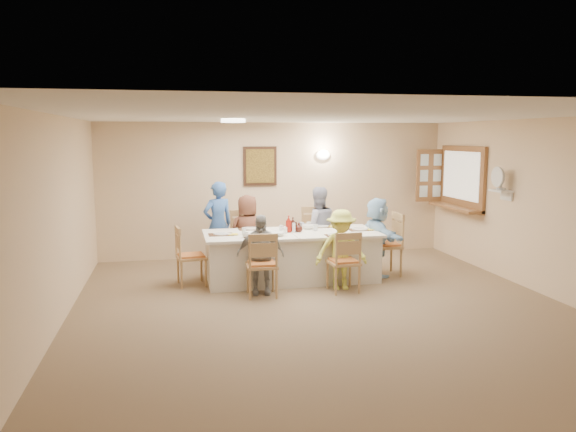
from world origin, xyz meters
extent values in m
plane|color=#836449|center=(0.00, 0.00, 0.00)|extent=(7.00, 7.00, 0.00)
plane|color=beige|center=(0.00, 3.50, 1.25)|extent=(6.50, 0.00, 6.50)
plane|color=beige|center=(0.00, -3.50, 1.25)|extent=(6.50, 0.00, 6.50)
plane|color=beige|center=(-3.25, 0.00, 1.25)|extent=(0.00, 7.00, 7.00)
plane|color=beige|center=(3.25, 0.00, 1.25)|extent=(0.00, 7.00, 7.00)
plane|color=white|center=(0.00, 0.00, 2.50)|extent=(7.00, 7.00, 0.00)
cube|color=#371E13|center=(-0.30, 3.47, 1.70)|extent=(0.62, 0.04, 0.72)
cube|color=black|center=(-0.30, 3.45, 1.70)|extent=(0.52, 0.02, 0.62)
ellipsoid|color=white|center=(0.90, 3.44, 1.90)|extent=(0.26, 0.09, 0.18)
cylinder|color=white|center=(-1.00, 1.50, 2.47)|extent=(0.36, 0.36, 0.05)
cube|color=brown|center=(3.21, 2.40, 1.50)|extent=(0.06, 1.50, 1.15)
cube|color=brown|center=(3.09, 2.40, 0.97)|extent=(0.30, 1.50, 0.05)
cube|color=brown|center=(2.95, 3.16, 1.50)|extent=(0.55, 0.04, 1.00)
cube|color=white|center=(3.13, 1.05, 1.40)|extent=(0.22, 0.36, 0.03)
cube|color=silver|center=(-0.10, 1.62, 0.38)|extent=(2.71, 1.15, 0.76)
imported|color=#583022|center=(-0.70, 2.30, 0.65)|extent=(0.78, 0.63, 1.29)
imported|color=#9495AD|center=(0.50, 2.30, 0.70)|extent=(0.70, 0.55, 1.40)
imported|color=#979797|center=(-0.70, 0.94, 0.58)|extent=(0.75, 0.46, 1.15)
imported|color=#EDF55F|center=(0.50, 0.94, 0.59)|extent=(0.83, 0.55, 1.19)
imported|color=#AAD9FF|center=(1.32, 1.62, 0.64)|extent=(1.23, 0.54, 1.27)
imported|color=#3A66B8|center=(-1.15, 2.77, 0.74)|extent=(0.78, 0.72, 1.48)
cube|color=#472B19|center=(-0.70, 1.20, 0.76)|extent=(0.37, 0.28, 0.01)
cylinder|color=white|center=(-0.70, 1.20, 0.77)|extent=(0.23, 0.23, 0.01)
cube|color=yellow|center=(-0.52, 1.15, 0.77)|extent=(0.14, 0.14, 0.01)
cube|color=#472B19|center=(0.50, 1.20, 0.76)|extent=(0.32, 0.24, 0.01)
cylinder|color=white|center=(0.50, 1.20, 0.77)|extent=(0.26, 0.26, 0.02)
cube|color=yellow|center=(0.68, 1.15, 0.77)|extent=(0.15, 0.15, 0.01)
cube|color=#472B19|center=(-0.70, 2.04, 0.76)|extent=(0.36, 0.27, 0.01)
cylinder|color=white|center=(-0.70, 2.04, 0.77)|extent=(0.25, 0.25, 0.02)
cube|color=yellow|center=(-0.52, 1.99, 0.77)|extent=(0.14, 0.14, 0.01)
cube|color=#472B19|center=(0.50, 2.04, 0.76)|extent=(0.35, 0.26, 0.01)
cylinder|color=white|center=(0.50, 2.04, 0.77)|extent=(0.24, 0.24, 0.01)
cube|color=yellow|center=(0.68, 1.99, 0.77)|extent=(0.13, 0.13, 0.01)
cube|color=#472B19|center=(-1.20, 1.62, 0.76)|extent=(0.37, 0.28, 0.01)
cylinder|color=white|center=(-1.20, 1.62, 0.77)|extent=(0.22, 0.22, 0.01)
cube|color=yellow|center=(-1.02, 1.57, 0.77)|extent=(0.15, 0.15, 0.01)
cube|color=#472B19|center=(1.02, 1.62, 0.76)|extent=(0.36, 0.27, 0.01)
cylinder|color=white|center=(1.02, 1.62, 0.77)|extent=(0.25, 0.25, 0.02)
cube|color=yellow|center=(1.20, 1.57, 0.77)|extent=(0.13, 0.13, 0.01)
imported|color=white|center=(-0.86, 1.30, 0.80)|extent=(0.15, 0.15, 0.08)
imported|color=white|center=(0.31, 2.13, 0.80)|extent=(0.10, 0.10, 0.08)
imported|color=white|center=(-0.37, 1.36, 0.79)|extent=(0.32, 0.32, 0.06)
imported|color=white|center=(0.24, 1.88, 0.79)|extent=(0.29, 0.29, 0.07)
imported|color=#A5190E|center=(-0.14, 1.62, 0.89)|extent=(0.12, 0.12, 0.26)
imported|color=#3C1510|center=(-0.06, 1.70, 0.87)|extent=(0.13, 0.13, 0.22)
imported|color=#3C1510|center=(0.02, 1.62, 0.84)|extent=(0.18, 0.18, 0.15)
cylinder|color=silver|center=(-0.25, 1.67, 0.82)|extent=(0.07, 0.07, 0.10)
camera|label=1|loc=(-1.91, -6.82, 2.24)|focal=35.00mm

